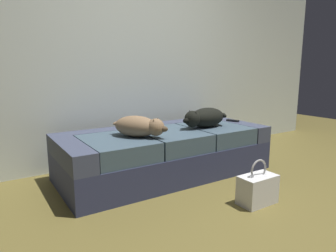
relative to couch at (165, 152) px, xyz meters
The scene contains 7 objects.
ground_plane 1.11m from the couch, 90.00° to the right, with size 10.00×10.00×0.00m, color brown.
back_wall 1.37m from the couch, 90.00° to the left, with size 6.40×0.10×2.80m, color silver.
couch is the anchor object (origin of this frame).
dog_tan 0.52m from the couch, 159.94° to the right, with size 0.44×0.52×0.19m.
dog_dark 0.56m from the couch, 12.83° to the right, with size 0.61×0.31×0.21m.
tv_remote 0.98m from the couch, ahead, with size 0.04×0.15×0.02m, color black.
handbag 1.05m from the couch, 75.88° to the right, with size 0.32×0.18×0.38m.
Camera 1 is at (-1.61, -1.48, 1.10)m, focal length 32.09 mm.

